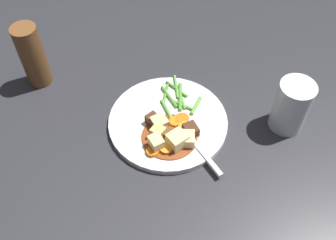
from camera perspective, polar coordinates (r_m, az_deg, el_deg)
name	(u,v)px	position (r m, az deg, el deg)	size (l,w,h in m)	color
ground_plane	(168,124)	(0.84, 0.00, -0.58)	(3.00, 3.00, 0.00)	#2D2D33
dinner_plate	(168,122)	(0.84, 0.00, -0.29)	(0.26, 0.26, 0.01)	white
stew_sauce	(170,136)	(0.80, 0.24, -2.44)	(0.12, 0.12, 0.00)	brown
carrot_slice_0	(175,122)	(0.82, 1.10, -0.28)	(0.03, 0.03, 0.01)	orange
carrot_slice_1	(185,127)	(0.81, 2.47, -1.09)	(0.03, 0.03, 0.01)	orange
carrot_slice_2	(164,148)	(0.78, -0.54, -4.21)	(0.03, 0.03, 0.01)	orange
carrot_slice_3	(182,119)	(0.83, 2.10, 0.21)	(0.03, 0.03, 0.01)	orange
carrot_slice_4	(153,151)	(0.78, -2.29, -4.61)	(0.03, 0.03, 0.01)	orange
potato_chunk_0	(158,133)	(0.79, -1.47, -1.91)	(0.03, 0.03, 0.03)	#DBBC6B
potato_chunk_1	(187,139)	(0.79, 2.83, -2.84)	(0.03, 0.03, 0.03)	#EAD68C
potato_chunk_2	(156,143)	(0.78, -1.75, -3.40)	(0.03, 0.03, 0.03)	#EAD68C
potato_chunk_3	(159,123)	(0.81, -1.27, -0.52)	(0.03, 0.03, 0.03)	#EAD68C
potato_chunk_4	(177,140)	(0.78, 1.38, -2.99)	(0.03, 0.04, 0.03)	#EAD68C
meat_chunk_0	(191,130)	(0.80, 3.37, -1.49)	(0.03, 0.03, 0.02)	#4C2B19
meat_chunk_1	(169,134)	(0.80, 0.11, -2.05)	(0.02, 0.02, 0.02)	brown
meat_chunk_2	(153,120)	(0.82, -2.17, -0.03)	(0.03, 0.02, 0.02)	#4C2B19
green_bean_0	(170,97)	(0.87, 0.28, 3.42)	(0.01, 0.01, 0.07)	#599E38
green_bean_1	(166,113)	(0.84, -0.27, 1.08)	(0.01, 0.01, 0.08)	#66AD42
green_bean_2	(176,87)	(0.89, 1.23, 4.91)	(0.01, 0.01, 0.07)	#66AD42
green_bean_3	(182,99)	(0.87, 2.06, 3.04)	(0.01, 0.01, 0.06)	#66AD42
green_bean_4	(177,89)	(0.89, 1.26, 4.58)	(0.01, 0.01, 0.07)	#4C8E33
green_bean_5	(180,97)	(0.87, 1.80, 3.44)	(0.01, 0.01, 0.08)	#599E38
green_bean_6	(166,94)	(0.88, -0.36, 3.91)	(0.01, 0.01, 0.06)	#599E38
green_bean_7	(196,106)	(0.86, 4.14, 2.12)	(0.01, 0.01, 0.05)	#66AD42
green_bean_8	(183,105)	(0.86, 2.25, 2.16)	(0.01, 0.01, 0.06)	#599E38
fork	(194,142)	(0.80, 3.82, -3.19)	(0.15, 0.11, 0.00)	silver
water_glass	(291,106)	(0.84, 17.71, 1.97)	(0.07, 0.07, 0.12)	silver
pepper_mill	(33,56)	(0.93, -19.31, 8.88)	(0.06, 0.06, 0.16)	brown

